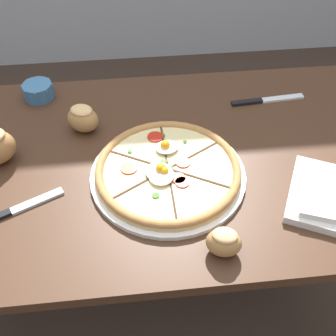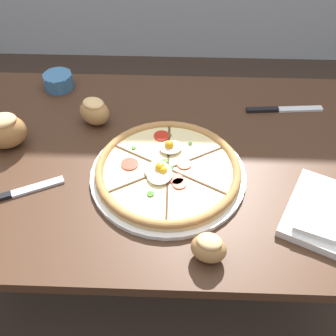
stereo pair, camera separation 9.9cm
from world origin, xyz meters
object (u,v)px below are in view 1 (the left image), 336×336
bread_piece_far (83,118)px  dining_table (138,188)px  knife_spare (17,209)px  pizza (168,171)px  ramekin_bowl (38,91)px  bread_piece_mid (224,242)px  knife_main (267,100)px

bread_piece_far → dining_table: bearing=-44.6°
bread_piece_far → knife_spare: bread_piece_far is taller
knife_spare → pizza: bearing=-14.6°
ramekin_bowl → bread_piece_mid: size_ratio=1.06×
pizza → knife_spare: (-0.35, -0.07, -0.01)m
knife_spare → dining_table: bearing=0.7°
bread_piece_mid → knife_spare: bread_piece_mid is taller
knife_main → knife_spare: 0.74m
ramekin_bowl → knife_spare: 0.43m
pizza → ramekin_bowl: (-0.34, 0.36, 0.01)m
ramekin_bowl → knife_main: ramekin_bowl is taller
dining_table → bread_piece_far: 0.24m
bread_piece_far → knife_spare: bearing=-118.1°
ramekin_bowl → dining_table: bearing=-47.4°
pizza → knife_main: pizza is taller
ramekin_bowl → knife_spare: bearing=-90.7°
bread_piece_mid → knife_spare: 0.46m
pizza → bread_piece_far: bearing=136.1°
dining_table → knife_spare: 0.32m
dining_table → bread_piece_far: size_ratio=13.09×
dining_table → bread_piece_far: bread_piece_far is taller
bread_piece_mid → bread_piece_far: (-0.29, 0.42, 0.01)m
pizza → knife_spare: pizza is taller
pizza → bread_piece_mid: size_ratio=4.38×
dining_table → pizza: 0.16m
pizza → knife_spare: 0.35m
dining_table → knife_spare: bearing=-153.6°
dining_table → pizza: bearing=-42.5°
bread_piece_far → knife_main: bread_piece_far is taller
bread_piece_far → knife_spare: (-0.14, -0.26, -0.04)m
bread_piece_far → knife_main: size_ratio=0.48×
knife_main → knife_spare: same height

